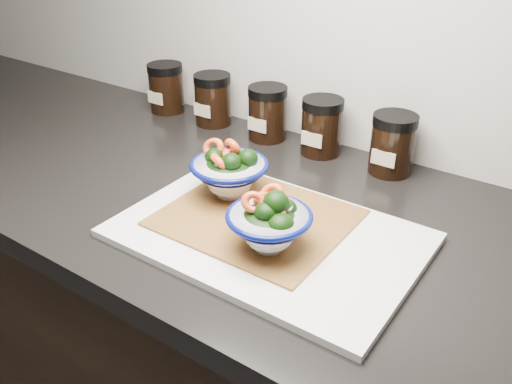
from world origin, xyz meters
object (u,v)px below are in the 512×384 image
Objects in this scene: spice_jar_a at (166,88)px; spice_jar_c at (267,113)px; spice_jar_e at (392,144)px; bowl_left at (229,173)px; cutting_board at (268,235)px; bowl_right at (270,223)px; spice_jar_b at (213,99)px; spice_jar_d at (322,126)px.

spice_jar_a is 0.29m from spice_jar_c.
spice_jar_c is 0.28m from spice_jar_e.
cutting_board is at bearing -25.38° from bowl_left.
bowl_right and spice_jar_a have the same top height.
spice_jar_b and spice_jar_d have the same top height.
bowl_right is (0.03, -0.04, 0.05)m from cutting_board.
spice_jar_c is at bearing 110.74° from bowl_left.
spice_jar_e is (0.04, 0.35, 0.00)m from bowl_right.
cutting_board is 0.48m from spice_jar_b.
bowl_left is (-0.11, 0.05, 0.05)m from cutting_board.
spice_jar_c is at bearing 123.94° from cutting_board.
bowl_right is 1.09× the size of spice_jar_c.
spice_jar_b and spice_jar_e have the same top height.
spice_jar_a and spice_jar_e have the same top height.
spice_jar_b is 1.00× the size of spice_jar_e.
spice_jar_d is (-0.08, 0.32, 0.05)m from cutting_board.
bowl_left is at bearing -46.87° from spice_jar_b.
spice_jar_d and spice_jar_e have the same top height.
spice_jar_d is at bearing 0.00° from spice_jar_a.
cutting_board is 3.44× the size of bowl_left.
spice_jar_b is 1.00× the size of spice_jar_c.
bowl_left is 0.28m from spice_jar_c.
bowl_left is at bearing 147.14° from bowl_right.
spice_jar_e is at bearing 0.00° from spice_jar_c.
spice_jar_e is at bearing 0.00° from spice_jar_d.
spice_jar_a and spice_jar_d have the same top height.
spice_jar_d is at bearing 104.88° from cutting_board.
bowl_left is at bearing -96.41° from spice_jar_d.
bowl_left is 0.47m from spice_jar_a.
bowl_right is at bearing -42.42° from spice_jar_b.
spice_jar_c is at bearing 0.00° from spice_jar_a.
spice_jar_e is at bearing 0.00° from spice_jar_a.
cutting_board is 0.59m from spice_jar_a.
bowl_left is at bearing -124.08° from spice_jar_e.
bowl_right and spice_jar_c have the same top height.
cutting_board is 0.33m from spice_jar_d.
bowl_right is at bearing -53.66° from cutting_board.
spice_jar_c is 1.00× the size of spice_jar_d.
spice_jar_a and spice_jar_c have the same top height.
bowl_right is at bearing -32.86° from bowl_left.
spice_jar_e is (0.28, 0.00, 0.00)m from spice_jar_c.
cutting_board is 3.98× the size of spice_jar_d.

